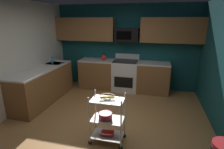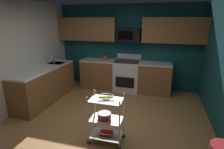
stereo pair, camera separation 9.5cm
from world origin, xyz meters
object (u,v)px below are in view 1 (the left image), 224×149
Objects in this scene: kettle at (104,58)px; dish_soap_bottle at (52,60)px; microwave at (127,35)px; rolling_cart at (107,119)px; oven_range at (125,75)px; fruit_bowl at (107,97)px; mixing_bowl_large at (105,116)px; book_stack at (108,133)px.

dish_soap_bottle is at bearing -148.79° from kettle.
microwave is 0.77× the size of rolling_cart.
rolling_cart is at bearing -86.95° from oven_range.
microwave reaches higher than fruit_bowl.
book_stack is (0.04, -0.00, -0.36)m from mixing_bowl_large.
mixing_bowl_large is at bearing -180.00° from fruit_bowl.
oven_range is 2.60m from rolling_cart.
mixing_bowl_large is (0.10, -2.60, 0.04)m from oven_range.
rolling_cart is at bearing -75.96° from fruit_bowl.
book_stack is (0.00, 0.00, -0.29)m from rolling_cart.
dish_soap_bottle is at bearing 139.66° from mixing_bowl_large.
fruit_bowl is at bearing 0.00° from mixing_bowl_large.
oven_range reaches higher than rolling_cart.
microwave is at bearing 92.17° from mixing_bowl_large.
microwave reaches higher than book_stack.
dish_soap_bottle reaches higher than book_stack.
microwave is at bearing 92.94° from rolling_cart.
oven_range reaches higher than book_stack.
oven_range is at bearing 93.05° from fruit_bowl.
rolling_cart is 2.78m from kettle.
microwave is 2.31m from dish_soap_bottle.
rolling_cart reaches higher than book_stack.
kettle reaches higher than oven_range.
rolling_cart is 2.86m from dish_soap_bottle.
dish_soap_bottle reaches higher than fruit_bowl.
book_stack is 0.91× the size of kettle.
fruit_bowl is 0.72m from book_stack.
microwave reaches higher than rolling_cart.
oven_range is 1.23m from microwave.
fruit_bowl is 0.36m from mixing_bowl_large.
fruit_bowl reaches higher than book_stack.
microwave is 0.99m from kettle.
oven_range is 2.63m from fruit_bowl.
mixing_bowl_large is (-0.04, -0.00, -0.36)m from fruit_bowl.
dish_soap_bottle reaches higher than oven_range.
microwave is at bearing 8.88° from kettle.
fruit_bowl is at bearing 104.04° from rolling_cart.
fruit_bowl is (0.14, -2.70, -0.82)m from microwave.
dish_soap_bottle is (-2.01, -0.91, -0.68)m from microwave.
oven_range is at bearing 92.25° from mixing_bowl_large.
mixing_bowl_large is at bearing -72.94° from kettle.
dish_soap_bottle is at bearing -155.73° from microwave.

